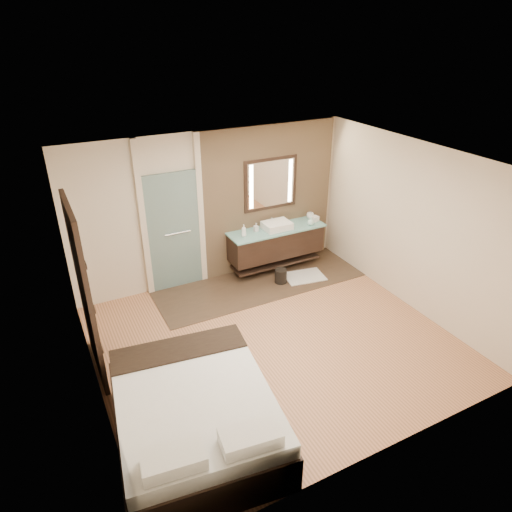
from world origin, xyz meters
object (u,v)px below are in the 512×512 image
bed (195,415)px  vanity (276,242)px  waste_bin (281,276)px  mirror_unit (271,184)px

bed → vanity: bearing=55.2°
bed → waste_bin: size_ratio=8.48×
vanity → bed: (-2.75, -3.04, -0.24)m
vanity → mirror_unit: size_ratio=1.75×
waste_bin → bed: bearing=-135.3°
vanity → waste_bin: vanity is taller
mirror_unit → vanity: bearing=-90.0°
vanity → mirror_unit: 1.10m
mirror_unit → bed: mirror_unit is taller
bed → waste_bin: (2.59, 2.57, -0.20)m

